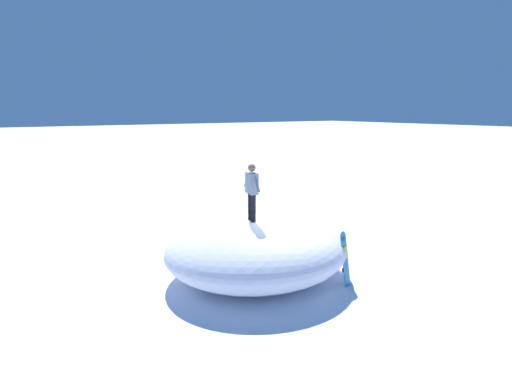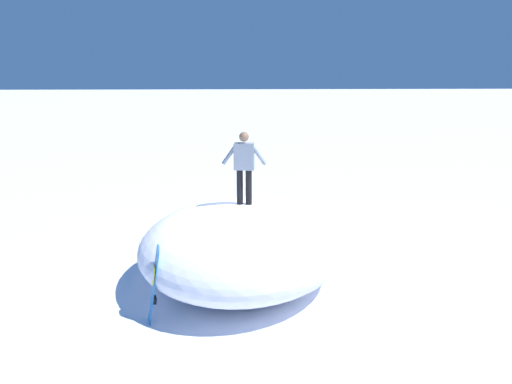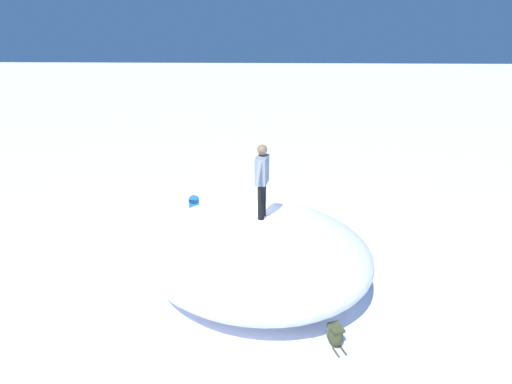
{
  "view_description": "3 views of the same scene",
  "coord_description": "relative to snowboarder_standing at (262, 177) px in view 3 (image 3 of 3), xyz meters",
  "views": [
    {
      "loc": [
        8.04,
        -6.04,
        4.81
      ],
      "look_at": [
        -0.08,
        -0.76,
        2.65
      ],
      "focal_mm": 25.72,
      "sensor_mm": 36.0,
      "label": 1
    },
    {
      "loc": [
        -0.09,
        9.41,
        4.63
      ],
      "look_at": [
        -0.65,
        -0.85,
        1.99
      ],
      "focal_mm": 32.87,
      "sensor_mm": 36.0,
      "label": 2
    },
    {
      "loc": [
        -7.79,
        -1.16,
        5.25
      ],
      "look_at": [
        -0.31,
        -0.58,
        2.3
      ],
      "focal_mm": 26.2,
      "sensor_mm": 36.0,
      "label": 3
    }
  ],
  "objects": [
    {
      "name": "backpack_near",
      "position": [
        -1.81,
        -1.49,
        -2.45
      ],
      "size": [
        0.54,
        0.4,
        0.44
      ],
      "color": "#383D23",
      "rests_on": "ground"
    },
    {
      "name": "snow_mound",
      "position": [
        0.02,
        0.15,
        -1.8
      ],
      "size": [
        5.87,
        6.36,
        1.75
      ],
      "primitive_type": "ellipsoid",
      "rotation": [
        0.0,
        0.0,
        1.28
      ],
      "color": "white",
      "rests_on": "ground"
    },
    {
      "name": "snowboarder_standing",
      "position": [
        0.0,
        0.0,
        0.0
      ],
      "size": [
        1.0,
        0.28,
        1.63
      ],
      "color": "black",
      "rests_on": "snow_mound"
    },
    {
      "name": "ground",
      "position": [
        0.38,
        0.71,
        -2.67
      ],
      "size": [
        240.0,
        240.0,
        0.0
      ],
      "primitive_type": "plane",
      "color": "white"
    },
    {
      "name": "snowboard_primary_upright",
      "position": [
        1.75,
        1.95,
        -1.88
      ],
      "size": [
        0.34,
        0.34,
        1.54
      ],
      "color": "#2672BF",
      "rests_on": "ground"
    }
  ]
}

